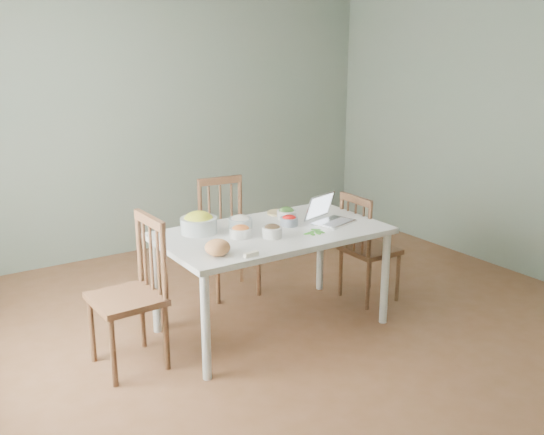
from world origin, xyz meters
TOP-DOWN VIEW (x-y plane):
  - floor at (0.00, 0.00)m, footprint 5.00×5.00m
  - wall_back at (0.00, 2.50)m, footprint 5.00×0.00m
  - wall_right at (2.50, 0.00)m, footprint 0.00×5.00m
  - dining_table at (-0.13, 0.17)m, footprint 1.68×0.95m
  - chair_far at (-0.06, 0.96)m, footprint 0.49×0.47m
  - chair_left at (-1.28, 0.21)m, footprint 0.45×0.48m
  - chair_right at (0.87, 0.19)m, footprint 0.40×0.42m
  - bread_boule at (-0.74, -0.10)m, footprint 0.21×0.21m
  - butter_stick at (-0.57, -0.24)m, footprint 0.11×0.04m
  - bowl_squash at (-0.62, 0.42)m, footprint 0.35×0.35m
  - bowl_carrot at (-0.42, 0.16)m, footprint 0.17×0.17m
  - bowl_onion at (-0.30, 0.36)m, footprint 0.23×0.23m
  - bowl_mushroom at (-0.23, 0.03)m, footprint 0.15×0.15m
  - bowl_redpep at (0.04, 0.21)m, footprint 0.15×0.15m
  - bowl_broccoli at (0.13, 0.37)m, footprint 0.17×0.17m
  - flatbread at (0.16, 0.53)m, footprint 0.25×0.25m
  - basil_bunch at (0.08, -0.04)m, footprint 0.19×0.19m
  - laptop at (0.37, 0.07)m, footprint 0.38×0.36m

SIDE VIEW (x-z plane):
  - floor at x=0.00m, z-range 0.00..0.00m
  - dining_table at x=-0.13m, z-range 0.00..0.79m
  - chair_right at x=0.87m, z-range 0.00..0.94m
  - chair_far at x=-0.06m, z-range 0.00..1.01m
  - chair_left at x=-1.28m, z-range 0.00..1.04m
  - flatbread at x=0.16m, z-range 0.79..0.81m
  - basil_bunch at x=0.08m, z-range 0.79..0.81m
  - butter_stick at x=-0.57m, z-range 0.79..0.82m
  - bowl_redpep at x=0.04m, z-range 0.79..0.87m
  - bowl_carrot at x=-0.42m, z-range 0.79..0.88m
  - bowl_mushroom at x=-0.23m, z-range 0.79..0.88m
  - bowl_broccoli at x=0.13m, z-range 0.79..0.88m
  - bowl_onion at x=-0.30m, z-range 0.79..0.89m
  - bread_boule at x=-0.74m, z-range 0.79..0.90m
  - bowl_squash at x=-0.62m, z-range 0.79..0.95m
  - laptop at x=0.37m, z-range 0.79..1.00m
  - wall_back at x=0.00m, z-range 0.00..2.70m
  - wall_right at x=2.50m, z-range 0.00..2.70m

